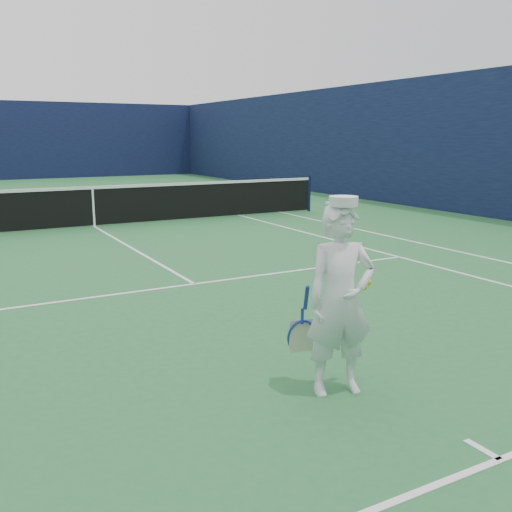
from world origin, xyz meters
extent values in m
plane|color=#276635|center=(0.00, 0.00, 0.00)|extent=(80.00, 80.00, 0.00)
cube|color=white|center=(0.00, 11.88, 0.00)|extent=(11.03, 0.06, 0.01)
cube|color=white|center=(0.00, -11.88, 0.00)|extent=(11.03, 0.06, 0.01)
cube|color=white|center=(5.49, 0.00, 0.00)|extent=(0.06, 23.83, 0.01)
cube|color=white|center=(4.12, 0.00, 0.00)|extent=(0.06, 23.77, 0.01)
cube|color=white|center=(0.00, 6.40, 0.00)|extent=(8.23, 0.06, 0.01)
cube|color=white|center=(0.00, -6.40, 0.00)|extent=(8.23, 0.06, 0.01)
cube|color=white|center=(0.00, 0.00, 0.00)|extent=(0.06, 12.80, 0.01)
cube|color=white|center=(0.00, 11.73, 0.00)|extent=(0.06, 0.30, 0.01)
cube|color=white|center=(0.00, -11.73, 0.00)|extent=(0.06, 0.30, 0.01)
cube|color=#0E1435|center=(0.00, 18.00, 2.00)|extent=(20.12, 0.12, 4.00)
cube|color=#0F1737|center=(10.00, 0.00, 2.00)|extent=(0.12, 36.12, 4.00)
cylinder|color=#141E4C|center=(6.40, 0.00, 0.54)|extent=(0.09, 0.09, 1.07)
cube|color=black|center=(0.00, 0.00, 0.50)|extent=(12.79, 0.02, 0.92)
cube|color=white|center=(0.00, 0.00, 0.97)|extent=(12.79, 0.04, 0.07)
cube|color=white|center=(0.00, 0.00, 0.47)|extent=(0.05, 0.03, 0.94)
imported|color=white|center=(-0.33, -10.45, 0.83)|extent=(0.69, 0.54, 1.66)
cylinder|color=white|center=(-0.33, -10.45, 1.68)|extent=(0.24, 0.24, 0.08)
cube|color=white|center=(-0.30, -10.33, 1.65)|extent=(0.20, 0.14, 0.02)
cylinder|color=navy|center=(-0.58, -10.31, 0.85)|extent=(0.06, 0.10, 0.22)
cube|color=navy|center=(-0.58, -10.25, 0.67)|extent=(0.03, 0.02, 0.14)
torus|color=navy|center=(-0.55, -10.19, 0.47)|extent=(0.31, 0.17, 0.29)
cube|color=beige|center=(-0.55, -10.19, 0.47)|extent=(0.21, 0.06, 0.30)
sphere|color=#CDD818|center=(-0.05, -10.42, 0.91)|extent=(0.07, 0.07, 0.07)
sphere|color=#CDD818|center=(0.00, -10.41, 0.94)|extent=(0.07, 0.07, 0.07)
camera|label=1|loc=(-3.21, -14.21, 2.20)|focal=40.00mm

